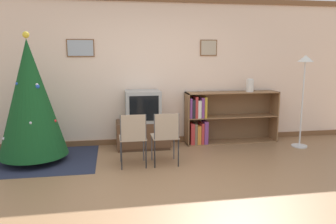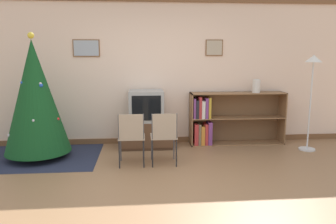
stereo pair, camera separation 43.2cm
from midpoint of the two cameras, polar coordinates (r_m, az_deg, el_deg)
The scene contains 11 objects.
ground_plane at distance 4.17m, azimuth 1.84°, elevation -13.75°, with size 24.00×24.00×0.00m, color #936B47.
wall_back at distance 6.15m, azimuth -0.68°, elevation 7.00°, with size 8.18×0.11×2.70m.
area_rug at distance 5.75m, azimuth -19.49°, elevation -7.49°, with size 1.93×1.48×0.01m.
christmas_tree at distance 5.54m, azimuth -20.10°, elevation 2.44°, with size 1.04×1.04×2.01m.
tv_console at distance 5.97m, azimuth -1.70°, elevation -3.85°, with size 0.96×0.53×0.49m.
television at distance 5.87m, azimuth -1.73°, elevation 1.07°, with size 0.61×0.52×0.55m.
folding_chair_left at distance 4.92m, azimuth -3.90°, elevation -4.18°, with size 0.40×0.40×0.82m.
folding_chair_right at distance 4.95m, azimuth 1.80°, elevation -4.07°, with size 0.40×0.40×0.82m.
bookshelf at distance 6.26m, azimuth 11.17°, elevation -1.27°, with size 1.77×0.36×0.97m.
vase at distance 6.33m, azimuth 17.05°, elevation 4.36°, with size 0.14×0.14×0.25m.
standing_lamp at distance 6.23m, azimuth 25.69°, elevation 5.38°, with size 0.28×0.28×1.67m.
Camera 2 is at (-0.24, -3.81, 1.69)m, focal length 35.00 mm.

